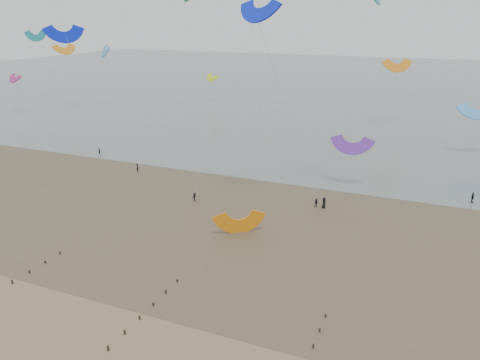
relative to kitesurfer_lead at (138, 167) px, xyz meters
name	(u,v)px	position (x,y,z in m)	size (l,w,h in m)	color
ground	(83,333)	(24.51, -45.58, -0.89)	(500.00, 500.00, 0.00)	brown
sea_and_shore	(202,206)	(20.43, -11.18, -0.88)	(500.00, 665.00, 0.03)	#475654
kitesurfer_lead	(138,167)	(0.00, 0.00, 0.00)	(0.65, 0.43, 1.78)	black
kitesurfers	(472,209)	(61.99, 2.29, -0.03)	(117.90, 19.78, 1.87)	black
grounded_kite	(239,232)	(30.15, -18.15, -0.89)	(6.59, 3.45, 5.02)	orange
kites_airborne	(274,50)	(14.14, 43.29, 20.89)	(250.23, 96.88, 42.68)	#F445B3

